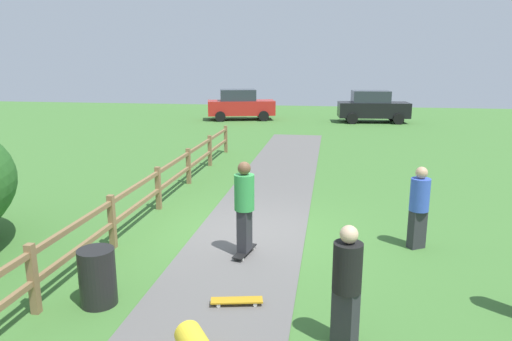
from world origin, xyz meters
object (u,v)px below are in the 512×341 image
Objects in this scene: parked_car_black at (373,107)px; parked_car_red at (240,105)px; skater_riding at (244,204)px; skateboard_loose at (237,300)px; bystander_blue at (419,204)px; trash_bin at (98,277)px; bystander_black at (347,281)px.

parked_car_red is at bearing -179.94° from parked_car_black.
skater_riding is 2.15m from skateboard_loose.
bystander_blue is (3.12, 2.86, 0.83)m from skateboard_loose.
parked_car_black is (8.21, 0.01, 0.00)m from parked_car_red.
parked_car_black is at bearing 79.27° from skater_riding.
trash_bin is at bearing -130.82° from skater_riding.
parked_car_red is at bearing 101.25° from skater_riding.
skateboard_loose is at bearing -83.11° from skater_riding.
bystander_black is at bearing -25.67° from skateboard_loose.
parked_car_black reaches higher than trash_bin.
bystander_blue is (5.24, 3.14, 0.47)m from trash_bin.
trash_bin is at bearing -172.53° from skateboard_loose.
skater_riding is at bearing -78.75° from parked_car_red.
bystander_blue is (1.50, 3.63, -0.00)m from bystander_black.
skater_riding reaches higher than trash_bin.
bystander_blue is 0.37× the size of parked_car_red.
parked_car_black reaches higher than skater_riding.
trash_bin is 2.17m from skateboard_loose.
skater_riding reaches higher than bystander_black.
skater_riding is at bearing 49.18° from trash_bin.
bystander_blue is at bearing 30.89° from trash_bin.
bystander_blue is (3.35, 0.94, -0.13)m from skater_riding.
skater_riding reaches higher than skateboard_loose.
bystander_black reaches higher than trash_bin.
trash_bin is 0.54× the size of bystander_blue.
skateboard_loose is 23.47m from parked_car_red.
skater_riding is 1.10× the size of bystander_black.
parked_car_black reaches higher than bystander_blue.
trash_bin is 0.54× the size of bystander_black.
parked_car_red reaches higher than bystander_blue.
trash_bin is at bearing -104.19° from parked_car_black.
trash_bin is at bearing 172.43° from bystander_black.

